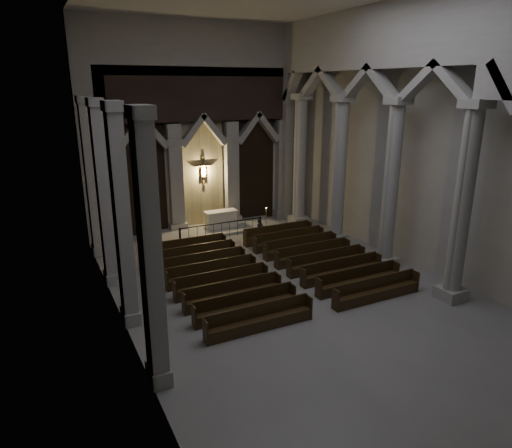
# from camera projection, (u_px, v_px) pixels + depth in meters

# --- Properties ---
(room) EXTENTS (24.00, 24.10, 12.00)m
(room) POSITION_uv_depth(u_px,v_px,m) (312.00, 111.00, 16.48)
(room) COLOR gray
(room) RESTS_ON ground
(sanctuary_wall) EXTENTS (14.00, 0.77, 12.00)m
(sanctuary_wall) POSITION_uv_depth(u_px,v_px,m) (203.00, 119.00, 26.65)
(sanctuary_wall) COLOR #A7A49C
(sanctuary_wall) RESTS_ON ground
(right_arcade) EXTENTS (1.00, 24.00, 12.00)m
(right_arcade) POSITION_uv_depth(u_px,v_px,m) (401.00, 101.00, 19.91)
(right_arcade) COLOR #A7A49C
(right_arcade) RESTS_ON ground
(left_pilasters) EXTENTS (0.60, 13.00, 8.03)m
(left_pilasters) POSITION_uv_depth(u_px,v_px,m) (112.00, 209.00, 17.67)
(left_pilasters) COLOR #A7A49C
(left_pilasters) RESTS_ON ground
(sanctuary_step) EXTENTS (8.50, 2.60, 0.15)m
(sanctuary_step) POSITION_uv_depth(u_px,v_px,m) (211.00, 230.00, 27.75)
(sanctuary_step) COLOR #A7A49C
(sanctuary_step) RESTS_ON ground
(altar) EXTENTS (2.00, 0.80, 1.02)m
(altar) POSITION_uv_depth(u_px,v_px,m) (221.00, 219.00, 27.91)
(altar) COLOR silver
(altar) RESTS_ON sanctuary_step
(altar_rail) EXTENTS (5.06, 0.09, 0.99)m
(altar_rail) POSITION_uv_depth(u_px,v_px,m) (222.00, 228.00, 26.16)
(altar_rail) COLOR black
(altar_rail) RESTS_ON ground
(candle_stand_left) EXTENTS (0.22, 0.22, 1.31)m
(candle_stand_left) POSITION_uv_depth(u_px,v_px,m) (161.00, 237.00, 25.43)
(candle_stand_left) COLOR gold
(candle_stand_left) RESTS_ON ground
(candle_stand_right) EXTENTS (0.24, 0.24, 1.40)m
(candle_stand_right) POSITION_uv_depth(u_px,v_px,m) (266.00, 224.00, 27.87)
(candle_stand_right) COLOR gold
(candle_stand_right) RESTS_ON ground
(pews) EXTENTS (9.62, 8.74, 0.94)m
(pews) POSITION_uv_depth(u_px,v_px,m) (271.00, 269.00, 21.16)
(pews) COLOR black
(pews) RESTS_ON ground
(worshipper) EXTENTS (0.56, 0.43, 1.36)m
(worshipper) POSITION_uv_depth(u_px,v_px,m) (260.00, 231.00, 25.59)
(worshipper) COLOR black
(worshipper) RESTS_ON ground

